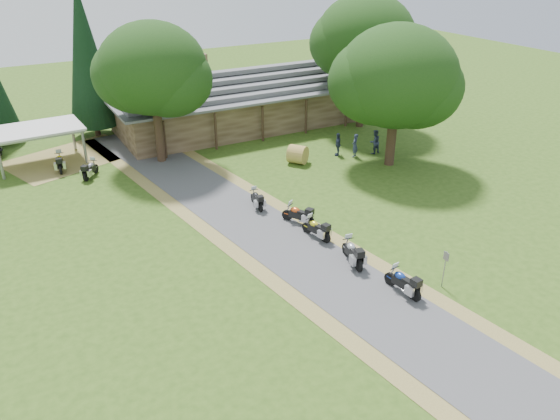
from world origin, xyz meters
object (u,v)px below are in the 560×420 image
hay_bale (298,154)px  motorcycle_row_c (316,228)px  motorcycle_row_d (298,213)px  carport (39,146)px  lodge (238,98)px  motorcycle_row_a (403,281)px  motorcycle_row_b (352,251)px  motorcycle_row_e (257,198)px  motorcycle_carport_a (60,161)px  motorcycle_carport_b (90,168)px

hay_bale → motorcycle_row_c: bearing=-115.2°
motorcycle_row_d → carport: bearing=5.7°
lodge → motorcycle_row_a: lodge is taller
motorcycle_row_c → motorcycle_row_d: bearing=-12.4°
motorcycle_row_b → hay_bale: motorcycle_row_b is taller
motorcycle_row_a → motorcycle_row_c: motorcycle_row_a is taller
motorcycle_row_c → motorcycle_row_e: motorcycle_row_c is taller
motorcycle_row_b → motorcycle_row_c: size_ratio=1.08×
motorcycle_row_e → hay_bale: size_ratio=1.27×
motorcycle_row_c → motorcycle_row_d: (-0.01, 1.89, 0.02)m
motorcycle_row_d → motorcycle_row_e: (-1.10, 3.02, -0.06)m
motorcycle_row_a → motorcycle_row_d: motorcycle_row_a is taller
motorcycle_row_a → motorcycle_carport_a: size_ratio=0.98×
motorcycle_row_a → motorcycle_row_b: bearing=2.4°
carport → motorcycle_carport_a: bearing=-67.8°
motorcycle_row_b → motorcycle_row_e: bearing=21.0°
carport → motorcycle_row_d: size_ratio=3.29×
carport → motorcycle_row_a: (12.16, -25.00, -0.67)m
motorcycle_row_a → hay_bale: hay_bale is taller
motorcycle_row_a → motorcycle_row_d: 8.14m
lodge → motorcycle_row_e: lodge is taller
lodge → motorcycle_row_d: lodge is taller
lodge → motorcycle_row_d: bearing=-104.6°
motorcycle_carport_b → motorcycle_row_a: bearing=-117.7°
motorcycle_carport_b → lodge: bearing=-30.6°
motorcycle_row_b → motorcycle_carport_a: (-10.66, 19.73, -0.01)m
motorcycle_row_a → hay_bale: bearing=-20.4°
carport → motorcycle_row_b: 24.74m
motorcycle_row_b → motorcycle_carport_b: bearing=39.0°
motorcycle_row_d → motorcycle_row_a: bearing=156.6°
motorcycle_row_a → hay_bale: (3.97, 16.15, 0.02)m
hay_bale → lodge: bearing=89.9°
carport → motorcycle_row_c: size_ratio=3.38×
motorcycle_row_e → hay_bale: hay_bale is taller
motorcycle_row_c → lodge: bearing=-26.1°
motorcycle_row_c → carport: bearing=18.6°
lodge → motorcycle_carport_b: size_ratio=11.93×
motorcycle_row_c → motorcycle_row_e: size_ratio=1.07×
lodge → motorcycle_row_c: 20.55m
motorcycle_carport_a → motorcycle_carport_b: bearing=-135.3°
motorcycle_row_d → motorcycle_row_c: bearing=152.0°
carport → motorcycle_row_b: carport is taller
motorcycle_carport_a → motorcycle_carport_b: size_ratio=1.08×
carport → motorcycle_carport_a: 2.40m
motorcycle_carport_a → motorcycle_row_c: bearing=-138.7°
carport → motorcycle_row_e: (10.34, -13.88, -0.74)m
motorcycle_row_c → motorcycle_row_e: (-1.12, 4.91, -0.04)m
carport → lodge: bearing=1.0°
motorcycle_row_d → motorcycle_row_e: motorcycle_row_d is taller
motorcycle_row_a → motorcycle_row_b: (-0.51, 3.19, 0.02)m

